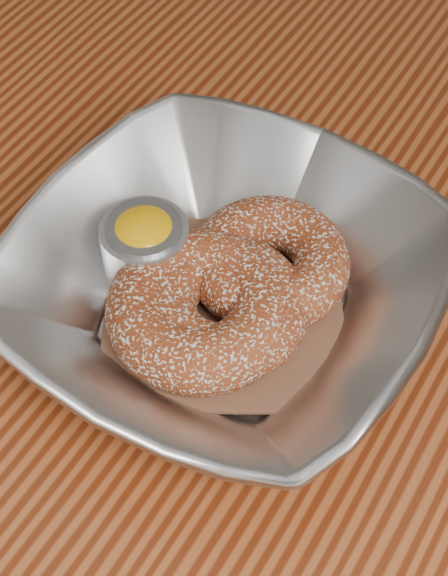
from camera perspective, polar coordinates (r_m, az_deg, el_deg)
The scene contains 7 objects.
table at distance 0.66m, azimuth 3.64°, elevation -2.87°, with size 1.20×0.80×0.75m.
serving_bowl at distance 0.52m, azimuth 0.00°, elevation 0.03°, with size 0.25×0.25×0.06m, color silver.
parchment at distance 0.54m, azimuth 0.00°, elevation -1.35°, with size 0.14×0.14×0.00m, color brown.
donut_back at distance 0.54m, azimuth 2.91°, elevation 1.64°, with size 0.10×0.10×0.03m, color maroon.
donut_front at distance 0.51m, azimuth -1.52°, elevation -1.39°, with size 0.11×0.11×0.04m, color maroon.
donut_extra at distance 0.52m, azimuth -0.10°, elevation -1.24°, with size 0.10×0.10×0.04m, color maroon.
ramekin at distance 0.54m, azimuth -5.08°, elevation 2.61°, with size 0.05×0.05×0.05m.
Camera 1 is at (0.16, -0.34, 1.19)m, focal length 55.00 mm.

